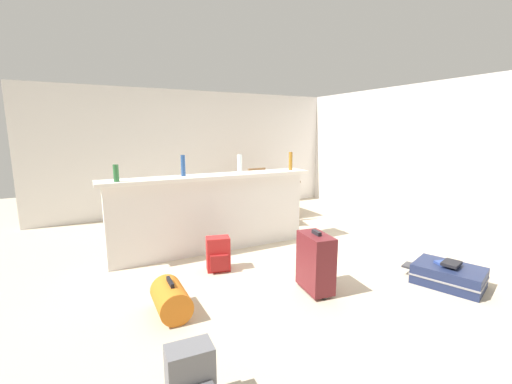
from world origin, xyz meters
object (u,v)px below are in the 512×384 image
at_px(suitcase_flat_navy, 448,275).
at_px(book_stack, 450,263).
at_px(bottle_blue, 183,166).
at_px(dining_table, 266,185).
at_px(dining_chair_far_side, 254,187).
at_px(backpack_red, 218,255).
at_px(dining_chair_near_partition, 277,197).
at_px(bottle_green, 116,173).
at_px(bottle_amber, 291,161).
at_px(bottle_clear, 240,163).
at_px(backpack_grey, 191,380).
at_px(duffel_bag_orange, 171,299).
at_px(suitcase_upright_maroon, 316,262).

height_order(suitcase_flat_navy, book_stack, book_stack).
bearing_deg(bottle_blue, dining_table, 33.03).
bearing_deg(bottle_blue, dining_chair_far_side, 42.24).
relative_size(suitcase_flat_navy, backpack_red, 2.12).
bearing_deg(dining_chair_near_partition, dining_chair_far_side, 84.30).
height_order(dining_chair_near_partition, backpack_red, dining_chair_near_partition).
height_order(bottle_green, bottle_blue, bottle_blue).
relative_size(bottle_blue, dining_chair_far_side, 0.30).
relative_size(bottle_green, bottle_amber, 0.74).
distance_m(bottle_clear, backpack_grey, 3.25).
height_order(bottle_green, dining_table, bottle_green).
bearing_deg(duffel_bag_orange, backpack_red, 44.30).
height_order(dining_chair_near_partition, suitcase_flat_navy, dining_chair_near_partition).
relative_size(suitcase_flat_navy, book_stack, 3.11).
bearing_deg(suitcase_upright_maroon, dining_chair_far_side, 72.49).
bearing_deg(dining_chair_near_partition, bottle_clear, -147.03).
xyz_separation_m(bottle_clear, backpack_red, (-0.65, -0.76, -1.02)).
bearing_deg(dining_chair_near_partition, bottle_amber, -107.76).
bearing_deg(bottle_clear, dining_table, 47.86).
bearing_deg(backpack_grey, book_stack, 6.37).
relative_size(bottle_clear, backpack_red, 0.61).
height_order(bottle_blue, book_stack, bottle_blue).
height_order(dining_chair_far_side, book_stack, dining_chair_far_side).
distance_m(dining_table, dining_chair_far_side, 0.56).
distance_m(bottle_clear, duffel_bag_orange, 2.32).
bearing_deg(dining_table, dining_chair_near_partition, -97.72).
xyz_separation_m(dining_chair_near_partition, backpack_grey, (-2.64, -3.34, -0.31)).
height_order(bottle_green, duffel_bag_orange, bottle_green).
xyz_separation_m(suitcase_flat_navy, book_stack, (0.01, 0.00, 0.14)).
bearing_deg(dining_chair_far_side, suitcase_flat_navy, -86.09).
relative_size(dining_table, book_stack, 3.84).
bearing_deg(suitcase_flat_navy, bottle_green, 145.49).
xyz_separation_m(dining_chair_far_side, backpack_grey, (-2.75, -4.46, -0.31)).
xyz_separation_m(bottle_clear, backpack_grey, (-1.57, -2.65, -1.02)).
relative_size(suitcase_flat_navy, suitcase_upright_maroon, 1.33).
bearing_deg(dining_chair_near_partition, bottle_green, -162.94).
xyz_separation_m(bottle_blue, suitcase_upright_maroon, (0.90, -1.73, -0.91)).
height_order(bottle_blue, suitcase_upright_maroon, bottle_blue).
distance_m(bottle_green, bottle_blue, 0.85).
bearing_deg(suitcase_upright_maroon, backpack_grey, -151.09).
distance_m(bottle_clear, suitcase_upright_maroon, 1.97).
height_order(bottle_blue, suitcase_flat_navy, bottle_blue).
height_order(bottle_blue, dining_chair_near_partition, bottle_blue).
distance_m(bottle_amber, dining_chair_near_partition, 1.10).
distance_m(bottle_blue, duffel_bag_orange, 1.92).
xyz_separation_m(duffel_bag_orange, book_stack, (2.88, -0.81, 0.10)).
bearing_deg(suitcase_flat_navy, dining_table, 95.04).
relative_size(bottle_amber, suitcase_upright_maroon, 0.41).
distance_m(dining_chair_far_side, book_stack, 4.14).
height_order(dining_chair_near_partition, duffel_bag_orange, dining_chair_near_partition).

